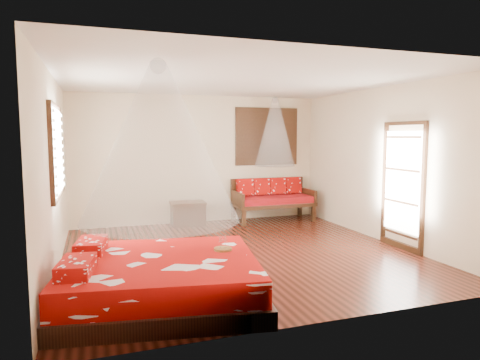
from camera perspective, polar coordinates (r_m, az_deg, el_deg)
name	(u,v)px	position (r m, az deg, el deg)	size (l,w,h in m)	color
room	(239,168)	(6.88, -0.09, 1.57)	(5.54, 5.54, 2.84)	black
bed	(160,279)	(5.22, -10.57, -12.85)	(2.57, 2.39, 0.65)	black
daybed	(272,197)	(9.76, 4.30, -2.33)	(1.79, 0.80, 0.95)	black
storage_chest	(188,213)	(9.29, -6.97, -4.43)	(0.76, 0.57, 0.51)	black
shutter_panel	(267,137)	(9.97, 3.60, 5.81)	(1.52, 0.06, 1.32)	black
window_left	(57,151)	(6.72, -23.19, 3.54)	(0.10, 1.74, 1.34)	black
glazed_door	(403,186)	(7.73, 20.86, -0.80)	(0.08, 1.02, 2.16)	black
wine_tray	(223,246)	(5.40, -2.30, -8.85)	(0.23, 0.23, 0.19)	brown
mosquito_net_main	(160,142)	(4.95, -10.67, 4.95)	(1.81, 1.81, 1.80)	white
mosquito_net_daybed	(275,132)	(9.54, 4.68, 6.39)	(0.89, 0.89, 1.50)	white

